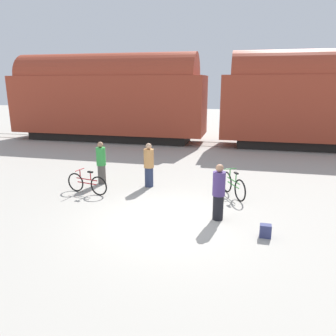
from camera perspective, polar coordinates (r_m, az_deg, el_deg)
ground_plane at (r=9.48m, az=0.08°, el=-8.98°), size 80.00×80.00×0.00m
freight_train at (r=20.56m, az=7.94°, el=12.22°), size 26.79×2.93×5.59m
rail_near at (r=20.19m, az=7.44°, el=3.76°), size 38.79×0.07×0.01m
rail_far at (r=21.59m, az=7.85°, el=4.46°), size 38.79×0.07×0.01m
bicycle_green at (r=11.41m, az=11.27°, el=-2.99°), size 0.89×1.54×0.93m
bicycle_maroon at (r=11.84m, az=-13.93°, el=-2.63°), size 1.67×0.49×0.85m
person_in_green at (r=12.76m, az=-11.55°, el=0.86°), size 0.35×0.35×1.64m
person_in_purple at (r=9.32m, az=8.81°, el=-4.23°), size 0.36×0.36×1.63m
person_in_tan at (r=12.17m, az=-3.35°, el=0.47°), size 0.38×0.38×1.65m
backpack at (r=8.77m, az=16.61°, el=-10.46°), size 0.28×0.20×0.34m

